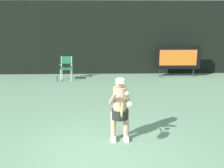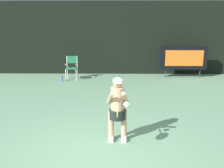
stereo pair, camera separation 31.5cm
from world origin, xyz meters
name	(u,v)px [view 1 (the left image)]	position (x,y,z in m)	size (l,w,h in m)	color
ground	(105,163)	(0.00, -0.19, -0.01)	(18.00, 22.00, 0.03)	slate
backdrop_screen	(104,38)	(0.00, 8.50, 1.81)	(18.00, 0.12, 3.66)	black
scoreboard	(178,57)	(3.57, 7.65, 0.95)	(2.20, 0.21, 1.50)	black
umpire_chair	(66,67)	(-1.73, 7.15, 0.62)	(0.52, 0.44, 1.08)	white
water_bottle	(57,79)	(-2.11, 6.71, 0.12)	(0.07, 0.07, 0.27)	blue
tennis_player	(120,107)	(0.36, 0.85, 0.82)	(0.52, 0.59, 1.49)	white
tennis_racket	(122,109)	(0.35, 0.21, 0.98)	(0.03, 0.60, 0.31)	black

